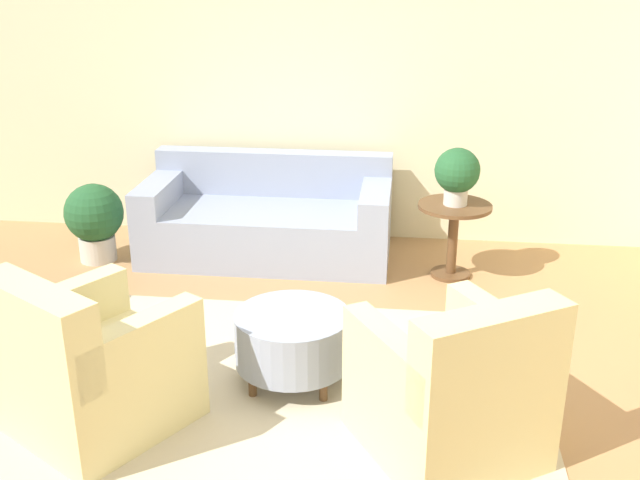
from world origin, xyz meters
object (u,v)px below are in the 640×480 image
at_px(side_table, 454,227).
at_px(potted_plant_on_side_table, 457,173).
at_px(armchair_left, 91,369).
at_px(couch, 268,221).
at_px(ottoman_table, 293,338).
at_px(potted_plant_floor, 94,218).
at_px(armchair_right, 453,392).

relative_size(side_table, potted_plant_on_side_table, 1.35).
xyz_separation_m(armchair_left, potted_plant_on_side_table, (2.03, 2.34, 0.50)).
bearing_deg(potted_plant_on_side_table, couch, 169.34).
height_order(couch, ottoman_table, couch).
bearing_deg(side_table, potted_plant_on_side_table, 63.43).
xyz_separation_m(armchair_left, potted_plant_floor, (-0.95, 2.32, 0.02)).
distance_m(couch, potted_plant_floor, 1.46).
distance_m(side_table, potted_plant_on_side_table, 0.44).
bearing_deg(potted_plant_floor, armchair_right, -39.00).
xyz_separation_m(armchair_right, side_table, (0.11, 2.34, 0.06)).
bearing_deg(armchair_left, armchair_right, 0.00).
relative_size(armchair_left, armchair_right, 1.00).
relative_size(couch, side_table, 3.42).
bearing_deg(couch, armchair_right, -61.18).
height_order(potted_plant_on_side_table, potted_plant_floor, potted_plant_on_side_table).
height_order(couch, armchair_right, armchair_right).
relative_size(armchair_left, side_table, 1.86).
bearing_deg(armchair_left, potted_plant_on_side_table, 49.04).
xyz_separation_m(couch, potted_plant_floor, (-1.42, -0.31, 0.07)).
height_order(armchair_left, armchair_right, same).
xyz_separation_m(couch, potted_plant_on_side_table, (1.56, -0.29, 0.56)).
bearing_deg(couch, potted_plant_on_side_table, -10.66).
bearing_deg(potted_plant_on_side_table, side_table, -116.57).
height_order(armchair_right, potted_plant_floor, armchair_right).
xyz_separation_m(armchair_left, ottoman_table, (1.00, 0.61, -0.08)).
distance_m(ottoman_table, side_table, 2.02).
distance_m(armchair_right, potted_plant_on_side_table, 2.40).
relative_size(couch, armchair_right, 1.84).
xyz_separation_m(armchair_right, potted_plant_on_side_table, (0.11, 2.34, 0.50)).
height_order(armchair_right, side_table, armchair_right).
bearing_deg(armchair_right, potted_plant_on_side_table, 87.36).
bearing_deg(side_table, potted_plant_floor, -179.68).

